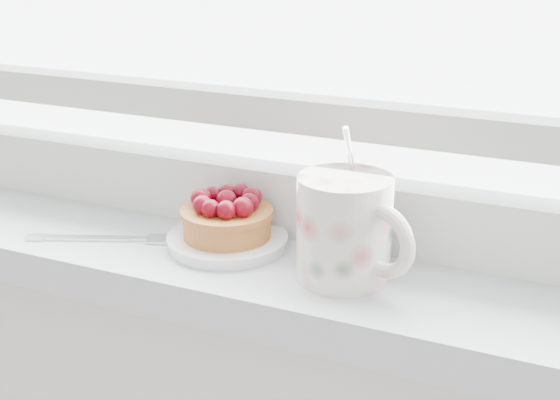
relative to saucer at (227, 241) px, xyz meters
The scene contains 4 objects.
saucer is the anchor object (origin of this frame).
raspberry_tart 0.03m from the saucer, 75.08° to the left, with size 0.09×0.09×0.05m.
floral_mug 0.14m from the saucer, ahead, with size 0.14×0.12×0.14m.
fork 0.12m from the saucer, 163.60° to the right, with size 0.18×0.09×0.00m.
Camera 1 is at (0.31, 1.25, 1.26)m, focal length 50.00 mm.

